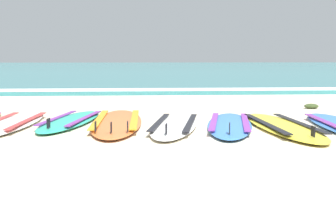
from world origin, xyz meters
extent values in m
plane|color=beige|center=(0.00, 0.00, 0.00)|extent=(80.00, 80.00, 0.00)
cube|color=teal|center=(0.00, 35.13, 0.05)|extent=(80.00, 60.00, 0.10)
cube|color=white|center=(0.00, 5.57, 0.06)|extent=(80.00, 0.86, 0.11)
ellipsoid|color=white|center=(-2.34, 0.62, 0.04)|extent=(0.67, 2.25, 0.07)
cube|color=#D13838|center=(-2.14, 0.61, 0.08)|extent=(0.16, 1.56, 0.01)
ellipsoid|color=#2DB793|center=(-1.62, 0.81, 0.04)|extent=(0.87, 2.15, 0.07)
cube|color=purple|center=(-1.80, 0.84, 0.08)|extent=(0.32, 1.46, 0.01)
cube|color=purple|center=(-1.43, 0.78, 0.08)|extent=(0.32, 1.46, 0.01)
cube|color=black|center=(-1.75, 0.01, 0.12)|extent=(0.03, 0.09, 0.11)
ellipsoid|color=orange|center=(-0.99, 0.65, 0.04)|extent=(0.68, 2.58, 0.07)
cube|color=gold|center=(-1.22, 0.66, 0.08)|extent=(0.11, 1.80, 0.01)
cube|color=gold|center=(-0.76, 0.65, 0.08)|extent=(0.11, 1.80, 0.01)
cube|color=black|center=(-1.01, -0.35, 0.12)|extent=(0.01, 0.09, 0.11)
cube|color=black|center=(-1.18, -0.29, 0.12)|extent=(0.01, 0.09, 0.11)
cube|color=black|center=(-0.83, -0.29, 0.12)|extent=(0.01, 0.09, 0.11)
ellipsoid|color=white|center=(-0.26, 0.33, 0.04)|extent=(0.94, 2.23, 0.07)
cube|color=black|center=(-0.45, 0.37, 0.08)|extent=(0.36, 1.50, 0.01)
cube|color=black|center=(-0.06, 0.29, 0.08)|extent=(0.36, 1.50, 0.01)
cube|color=black|center=(-0.41, -0.50, 0.12)|extent=(0.03, 0.09, 0.11)
ellipsoid|color=#3875CC|center=(0.45, 0.35, 0.04)|extent=(0.99, 2.28, 0.07)
cube|color=purple|center=(0.25, 0.39, 0.08)|extent=(0.39, 1.53, 0.01)
cube|color=purple|center=(0.64, 0.31, 0.08)|extent=(0.39, 1.53, 0.01)
cube|color=black|center=(0.27, -0.49, 0.12)|extent=(0.03, 0.09, 0.11)
ellipsoid|color=yellow|center=(1.06, 0.16, 0.04)|extent=(0.65, 2.40, 0.07)
cube|color=black|center=(0.85, 0.16, 0.08)|extent=(0.12, 1.67, 0.01)
cube|color=black|center=(1.28, 0.17, 0.08)|extent=(0.12, 1.67, 0.01)
cube|color=black|center=(1.08, -0.77, 0.12)|extent=(0.01, 0.09, 0.11)
cube|color=purple|center=(1.63, 0.10, 0.08)|extent=(0.23, 1.75, 0.01)
ellipsoid|color=#384723|center=(2.28, 2.27, 0.04)|extent=(0.25, 0.20, 0.09)
camera|label=1|loc=(-0.71, -5.14, 0.88)|focal=47.22mm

